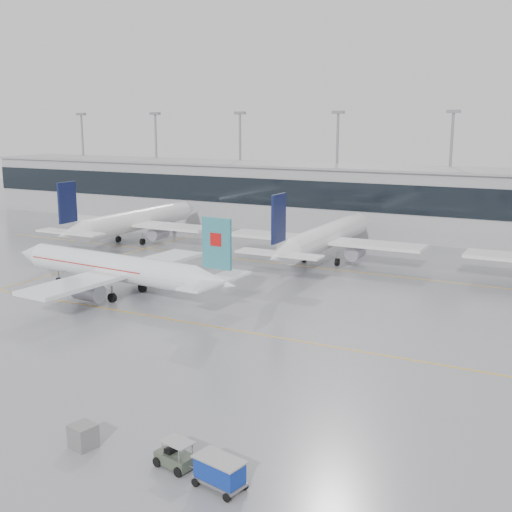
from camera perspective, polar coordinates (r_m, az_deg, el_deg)
The scene contains 14 objects.
ground at distance 66.53m, azimuth -4.81°, elevation -6.11°, with size 320.00×320.00×0.00m, color gray.
taxi_line_main at distance 66.53m, azimuth -4.81°, elevation -6.10°, with size 120.00×0.25×0.01m, color gold.
taxi_line_north at distance 92.35m, azimuth 5.17°, elevation -1.00°, with size 120.00×0.25×0.01m, color gold.
taxi_line_cross at distance 95.89m, azimuth -15.25°, elevation -0.90°, with size 0.25×60.00×0.01m, color gold.
terminal at distance 121.16m, azimuth 11.03°, elevation 4.77°, with size 180.00×15.00×12.00m, color #959599.
terminal_glass at distance 113.81m, azimuth 9.96°, elevation 5.12°, with size 180.00×0.20×5.00m, color black.
terminal_roof at distance 120.57m, azimuth 11.15°, elevation 7.69°, with size 182.00×16.00×0.40m, color gray.
light_masts at distance 126.26m, azimuth 11.95°, elevation 8.36°, with size 156.40×1.00×22.60m.
air_canada_jet at distance 77.97m, azimuth -12.06°, elevation -1.12°, with size 34.42×27.03×10.57m.
parked_jet_b at distance 112.37m, azimuth -10.80°, elevation 3.06°, with size 29.64×36.96×11.72m.
parked_jet_c at distance 94.97m, azimuth 6.06°, elevation 1.62°, with size 29.64×36.96×11.72m.
baggage_tug at distance 40.75m, azimuth -7.19°, elevation -17.37°, with size 3.72×1.96×1.77m.
baggage_cart at distance 38.33m, azimuth -3.26°, elevation -18.53°, with size 3.25×2.22×1.85m.
gse_unit at distance 43.95m, azimuth -15.11°, elevation -15.20°, with size 1.54×1.43×1.54m, color slate.
Camera 1 is at (34.05, -53.37, 20.44)m, focal length 45.00 mm.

